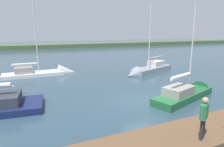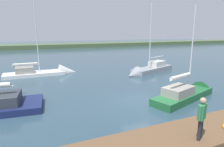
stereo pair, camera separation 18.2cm
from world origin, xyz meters
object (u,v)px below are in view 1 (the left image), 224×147
at_px(person_on_dock, 204,115).
at_px(sailboat_outer_mooring, 48,74).
at_px(sailboat_near_dock, 147,71).
at_px(sailboat_far_right, 189,94).

bearing_deg(person_on_dock, sailboat_outer_mooring, 165.58).
bearing_deg(sailboat_near_dock, person_on_dock, 42.81).
height_order(sailboat_outer_mooring, person_on_dock, sailboat_outer_mooring).
relative_size(sailboat_outer_mooring, person_on_dock, 5.29).
height_order(sailboat_near_dock, sailboat_far_right, sailboat_near_dock).
relative_size(sailboat_near_dock, sailboat_outer_mooring, 0.98).
xyz_separation_m(sailboat_near_dock, person_on_dock, (7.24, 14.51, 1.50)).
bearing_deg(person_on_dock, sailboat_near_dock, 126.60).
relative_size(sailboat_outer_mooring, sailboat_far_right, 1.24).
xyz_separation_m(sailboat_outer_mooring, sailboat_far_right, (-9.13, 12.77, 0.13)).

